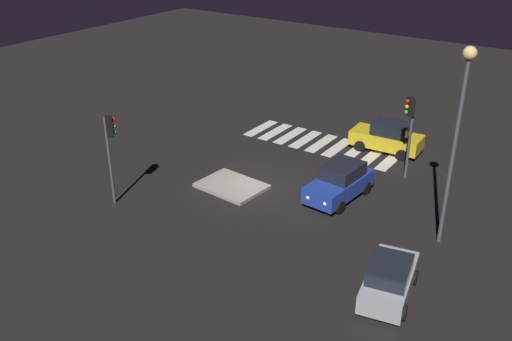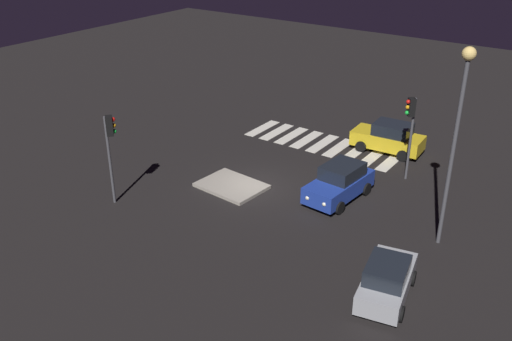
{
  "view_description": "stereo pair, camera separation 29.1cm",
  "coord_description": "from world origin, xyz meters",
  "px_view_note": "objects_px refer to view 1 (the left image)",
  "views": [
    {
      "loc": [
        -15.1,
        22.0,
        13.84
      ],
      "look_at": [
        0.0,
        0.0,
        1.0
      ],
      "focal_mm": 39.46,
      "sensor_mm": 36.0,
      "label": 1
    },
    {
      "loc": [
        -15.34,
        21.83,
        13.84
      ],
      "look_at": [
        0.0,
        0.0,
        1.0
      ],
      "focal_mm": 39.46,
      "sensor_mm": 36.0,
      "label": 2
    }
  ],
  "objects_px": {
    "car_blue": "(340,182)",
    "car_yellow": "(387,137)",
    "traffic_island": "(232,186)",
    "car_silver": "(389,279)",
    "traffic_light_south": "(410,118)",
    "traffic_light_north": "(110,139)",
    "street_lamp": "(459,118)"
  },
  "relations": [
    {
      "from": "traffic_light_north",
      "to": "traffic_light_south",
      "type": "relative_size",
      "value": 1.0
    },
    {
      "from": "traffic_light_south",
      "to": "traffic_light_north",
      "type": "bearing_deg",
      "value": 2.56
    },
    {
      "from": "street_lamp",
      "to": "traffic_light_south",
      "type": "bearing_deg",
      "value": -54.32
    },
    {
      "from": "car_blue",
      "to": "street_lamp",
      "type": "bearing_deg",
      "value": 83.53
    },
    {
      "from": "car_yellow",
      "to": "traffic_light_north",
      "type": "bearing_deg",
      "value": 54.96
    },
    {
      "from": "traffic_island",
      "to": "car_yellow",
      "type": "distance_m",
      "value": 10.51
    },
    {
      "from": "car_blue",
      "to": "traffic_light_south",
      "type": "relative_size",
      "value": 0.93
    },
    {
      "from": "traffic_light_north",
      "to": "street_lamp",
      "type": "height_order",
      "value": "street_lamp"
    },
    {
      "from": "traffic_light_north",
      "to": "street_lamp",
      "type": "distance_m",
      "value": 15.86
    },
    {
      "from": "car_silver",
      "to": "car_yellow",
      "type": "bearing_deg",
      "value": 12.07
    },
    {
      "from": "traffic_island",
      "to": "car_silver",
      "type": "bearing_deg",
      "value": 159.37
    },
    {
      "from": "car_blue",
      "to": "car_yellow",
      "type": "bearing_deg",
      "value": -172.22
    },
    {
      "from": "traffic_island",
      "to": "traffic_light_north",
      "type": "relative_size",
      "value": 0.78
    },
    {
      "from": "street_lamp",
      "to": "car_silver",
      "type": "bearing_deg",
      "value": 85.69
    },
    {
      "from": "traffic_light_north",
      "to": "car_blue",
      "type": "bearing_deg",
      "value": -10.81
    },
    {
      "from": "car_yellow",
      "to": "traffic_light_south",
      "type": "distance_m",
      "value": 4.56
    },
    {
      "from": "car_yellow",
      "to": "traffic_light_north",
      "type": "height_order",
      "value": "traffic_light_north"
    },
    {
      "from": "traffic_light_south",
      "to": "street_lamp",
      "type": "distance_m",
      "value": 6.81
    },
    {
      "from": "traffic_light_south",
      "to": "street_lamp",
      "type": "xyz_separation_m",
      "value": [
        -3.72,
        5.18,
        2.39
      ]
    },
    {
      "from": "car_silver",
      "to": "traffic_light_north",
      "type": "distance_m",
      "value": 14.49
    },
    {
      "from": "traffic_island",
      "to": "traffic_light_south",
      "type": "relative_size",
      "value": 0.77
    },
    {
      "from": "car_yellow",
      "to": "traffic_island",
      "type": "bearing_deg",
      "value": 59.13
    },
    {
      "from": "traffic_light_south",
      "to": "street_lamp",
      "type": "relative_size",
      "value": 0.53
    },
    {
      "from": "car_silver",
      "to": "street_lamp",
      "type": "xyz_separation_m",
      "value": [
        -0.38,
        -5.01,
        5.08
      ]
    },
    {
      "from": "traffic_light_north",
      "to": "traffic_light_south",
      "type": "xyz_separation_m",
      "value": [
        -10.88,
        -10.87,
        0.02
      ]
    },
    {
      "from": "car_blue",
      "to": "traffic_light_north",
      "type": "relative_size",
      "value": 0.94
    },
    {
      "from": "traffic_light_north",
      "to": "street_lamp",
      "type": "xyz_separation_m",
      "value": [
        -14.6,
        -5.69,
        2.4
      ]
    },
    {
      "from": "traffic_light_north",
      "to": "street_lamp",
      "type": "bearing_deg",
      "value": -26.57
    },
    {
      "from": "car_blue",
      "to": "car_yellow",
      "type": "distance_m",
      "value": 7.08
    },
    {
      "from": "traffic_island",
      "to": "car_yellow",
      "type": "xyz_separation_m",
      "value": [
        -4.89,
        -9.27,
        0.82
      ]
    },
    {
      "from": "street_lamp",
      "to": "car_yellow",
      "type": "bearing_deg",
      "value": -54.05
    },
    {
      "from": "car_yellow",
      "to": "traffic_light_north",
      "type": "relative_size",
      "value": 0.94
    }
  ]
}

